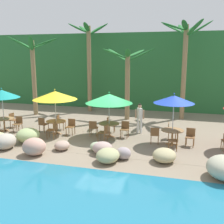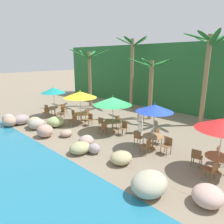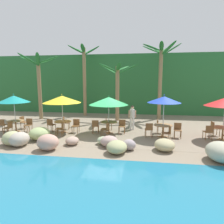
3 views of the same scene
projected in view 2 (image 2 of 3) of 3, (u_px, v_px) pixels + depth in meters
name	position (u px, v px, depth m)	size (l,w,h in m)	color
ground_plane	(107.00, 132.00, 13.75)	(120.00, 120.00, 0.00)	gray
terrace_deck	(107.00, 132.00, 13.75)	(18.00, 5.20, 0.01)	gray
foliage_backdrop	(175.00, 77.00, 19.27)	(28.00, 2.40, 6.00)	#286633
rock_seawall	(60.00, 135.00, 12.19)	(14.87, 3.29, 0.82)	#B0AD93
umbrella_teal	(53.00, 90.00, 16.89)	(1.99, 1.99, 2.52)	silver
dining_table_teal	(55.00, 109.00, 17.29)	(1.10, 1.10, 0.74)	#A37547
chair_teal_seaward	(62.00, 112.00, 16.84)	(0.44, 0.44, 0.87)	brown
chair_teal_inland	(63.00, 108.00, 17.92)	(0.47, 0.46, 0.87)	brown
chair_teal_left	(47.00, 109.00, 17.73)	(0.47, 0.48, 0.87)	brown
chair_teal_right	(46.00, 112.00, 16.65)	(0.44, 0.43, 0.87)	brown
umbrella_yellow	(80.00, 95.00, 14.97)	(2.41, 2.41, 2.52)	silver
dining_table_yellow	(81.00, 115.00, 15.38)	(1.10, 1.10, 0.74)	#A37547
chair_yellow_seaward	(89.00, 119.00, 14.90)	(0.42, 0.43, 0.87)	brown
chair_yellow_inland	(88.00, 114.00, 16.11)	(0.47, 0.47, 0.87)	brown
chair_yellow_left	(74.00, 114.00, 15.99)	(0.48, 0.48, 0.87)	brown
chair_yellow_right	(74.00, 120.00, 14.68)	(0.48, 0.48, 0.87)	brown
umbrella_green	(113.00, 101.00, 13.20)	(2.49, 2.49, 2.44)	silver
dining_table_green	(113.00, 123.00, 13.58)	(1.10, 1.10, 0.74)	#A37547
chair_green_seaward	(123.00, 127.00, 13.10)	(0.42, 0.43, 0.87)	brown
chair_green_inland	(119.00, 121.00, 14.33)	(0.48, 0.48, 0.87)	brown
chair_green_left	(102.00, 122.00, 14.03)	(0.47, 0.47, 0.87)	brown
chair_green_right	(103.00, 127.00, 13.02)	(0.48, 0.47, 0.87)	brown
umbrella_blue	(155.00, 108.00, 10.63)	(1.94, 1.94, 2.56)	silver
dining_table_blue	(153.00, 138.00, 11.05)	(1.10, 1.10, 0.74)	#A37547
chair_blue_seaward	(167.00, 144.00, 10.51)	(0.46, 0.47, 0.87)	brown
chair_blue_inland	(159.00, 135.00, 11.76)	(0.45, 0.44, 0.87)	brown
chair_blue_left	(138.00, 137.00, 11.50)	(0.47, 0.47, 0.87)	brown
chair_blue_right	(147.00, 145.00, 10.38)	(0.47, 0.46, 0.87)	brown
umbrella_red	(223.00, 124.00, 8.37)	(2.21, 2.21, 2.54)	silver
dining_table_red	(218.00, 159.00, 8.77)	(1.10, 1.10, 0.74)	#A37547
chair_red_inland	(220.00, 154.00, 9.49)	(0.47, 0.46, 0.87)	brown
chair_red_left	(197.00, 157.00, 9.22)	(0.47, 0.47, 0.87)	brown
chair_red_right	(212.00, 169.00, 8.18)	(0.46, 0.45, 0.87)	brown
palm_tree_nearest	(90.00, 67.00, 19.98)	(3.83, 3.54, 5.57)	olive
palm_tree_second	(132.00, 63.00, 19.18)	(2.87, 2.99, 6.60)	olive
palm_tree_third	(151.00, 78.00, 15.80)	(3.49, 3.59, 4.80)	olive
palm_tree_fourth	(207.00, 62.00, 13.95)	(3.33, 3.40, 6.49)	olive
waiter_in_white	(141.00, 118.00, 13.28)	(0.52, 0.39, 1.70)	white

